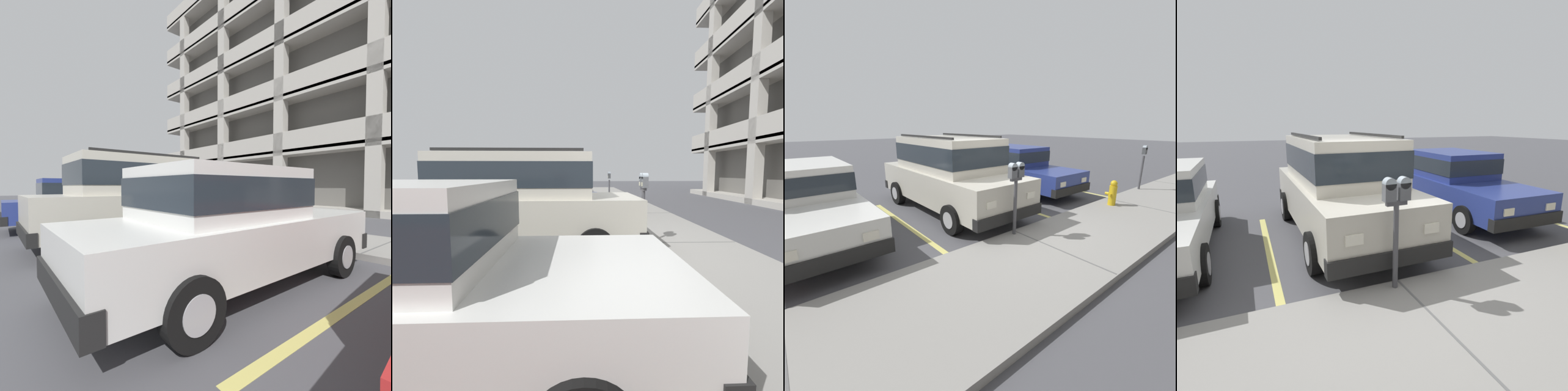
# 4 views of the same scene
# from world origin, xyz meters

# --- Properties ---
(ground_plane) EXTENTS (80.00, 80.00, 0.10)m
(ground_plane) POSITION_xyz_m (0.00, 0.00, -0.05)
(ground_plane) COLOR #4C4C51
(sidewalk) EXTENTS (40.00, 2.20, 0.12)m
(sidewalk) POSITION_xyz_m (0.00, 1.30, 0.06)
(sidewalk) COLOR gray
(sidewalk) RESTS_ON ground_plane
(parking_stall_lines) EXTENTS (12.49, 4.80, 0.01)m
(parking_stall_lines) POSITION_xyz_m (1.55, -1.40, 0.00)
(parking_stall_lines) COLOR #DBD16B
(parking_stall_lines) RESTS_ON ground_plane
(silver_suv) EXTENTS (2.05, 4.79, 2.03)m
(silver_suv) POSITION_xyz_m (0.07, -2.17, 1.09)
(silver_suv) COLOR beige
(silver_suv) RESTS_ON ground_plane
(red_sedan) EXTENTS (1.90, 4.51, 1.54)m
(red_sedan) POSITION_xyz_m (-3.11, -2.65, 0.82)
(red_sedan) COLOR navy
(red_sedan) RESTS_ON ground_plane
(dark_hatchback) EXTENTS (1.87, 4.49, 1.54)m
(dark_hatchback) POSITION_xyz_m (3.32, -2.42, 0.82)
(dark_hatchback) COLOR silver
(dark_hatchback) RESTS_ON ground_plane
(parking_meter_near) EXTENTS (0.35, 0.12, 1.48)m
(parking_meter_near) POSITION_xyz_m (0.12, 0.35, 1.22)
(parking_meter_near) COLOR #47474C
(parking_meter_near) RESTS_ON sidewalk
(parking_meter_far) EXTENTS (0.15, 0.12, 1.50)m
(parking_meter_far) POSITION_xyz_m (-6.07, 0.36, 1.10)
(parking_meter_far) COLOR #47474C
(parking_meter_far) RESTS_ON sidewalk
(fire_hydrant) EXTENTS (0.30, 0.30, 0.70)m
(fire_hydrant) POSITION_xyz_m (-3.46, 0.65, 0.46)
(fire_hydrant) COLOR gold
(fire_hydrant) RESTS_ON sidewalk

